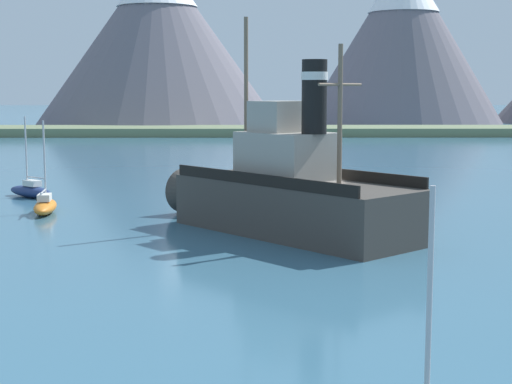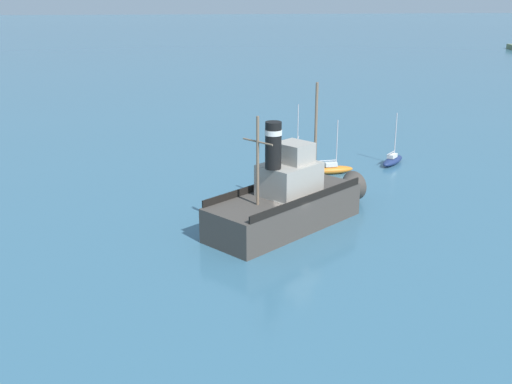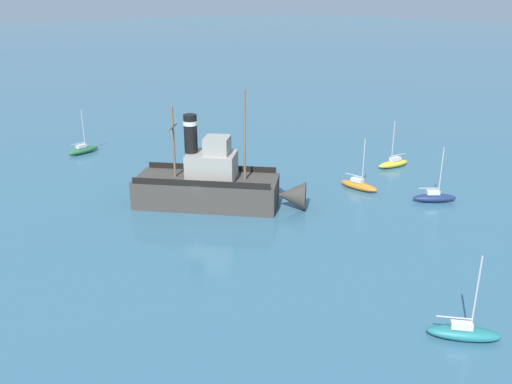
{
  "view_description": "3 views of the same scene",
  "coord_description": "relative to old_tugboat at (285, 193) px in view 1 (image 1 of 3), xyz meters",
  "views": [
    {
      "loc": [
        -2.99,
        -35.34,
        6.51
      ],
      "look_at": [
        -2.69,
        2.26,
        1.59
      ],
      "focal_mm": 55.0,
      "sensor_mm": 36.0,
      "label": 1
    },
    {
      "loc": [
        41.03,
        -5.89,
        16.67
      ],
      "look_at": [
        -2.36,
        -2.19,
        2.24
      ],
      "focal_mm": 45.0,
      "sensor_mm": 36.0,
      "label": 2
    },
    {
      "loc": [
        24.03,
        35.2,
        17.17
      ],
      "look_at": [
        -3.17,
        3.58,
        1.71
      ],
      "focal_mm": 38.0,
      "sensor_mm": 36.0,
      "label": 3
    }
  ],
  "objects": [
    {
      "name": "mountain_ridge",
      "position": [
        -5.42,
        110.44,
        13.6
      ],
      "size": [
        177.27,
        59.15,
        32.85
      ],
      "color": "slate",
      "rests_on": "ground"
    },
    {
      "name": "sailboat_orange",
      "position": [
        -12.44,
        5.6,
        -1.4
      ],
      "size": [
        1.57,
        3.91,
        4.9
      ],
      "color": "orange",
      "rests_on": "ground"
    },
    {
      "name": "sailboat_teal",
      "position": [
        1.49,
        23.95,
        -1.4
      ],
      "size": [
        3.29,
        3.62,
        4.9
      ],
      "color": "#23757A",
      "rests_on": "ground"
    },
    {
      "name": "sailboat_navy",
      "position": [
        -14.96,
        11.89,
        -1.4
      ],
      "size": [
        3.64,
        3.25,
        4.9
      ],
      "color": "navy",
      "rests_on": "ground"
    },
    {
      "name": "ground_plane",
      "position": [
        1.39,
        -0.15,
        -1.83
      ],
      "size": [
        600.0,
        600.0,
        0.0
      ],
      "primitive_type": "plane",
      "color": "#38667F"
    },
    {
      "name": "shoreline_strip",
      "position": [
        1.39,
        77.94,
        -1.23
      ],
      "size": [
        240.0,
        12.0,
        1.2
      ],
      "primitive_type": "cube",
      "color": "#6B7A56",
      "rests_on": "ground"
    },
    {
      "name": "old_tugboat",
      "position": [
        0.0,
        0.0,
        0.0
      ],
      "size": [
        12.04,
        13.05,
        9.9
      ],
      "color": "#423D38",
      "rests_on": "ground"
    }
  ]
}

